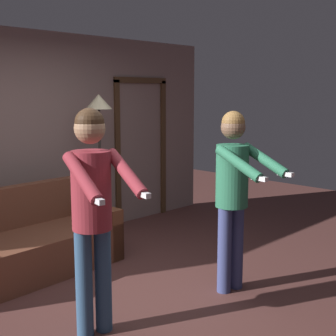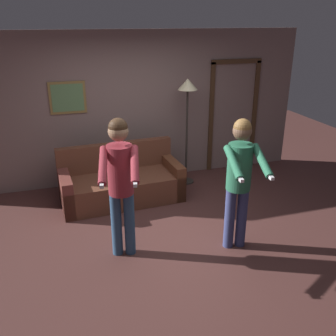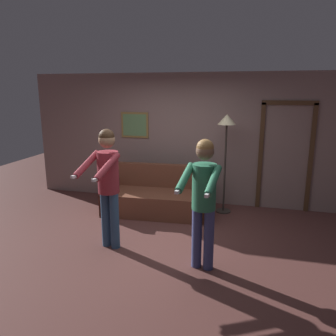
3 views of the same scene
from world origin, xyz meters
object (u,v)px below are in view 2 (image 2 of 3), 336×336
(couch, at_px, (121,183))
(person_standing_right, at_px, (240,173))
(torchiere_lamp, at_px, (187,98))
(person_standing_left, at_px, (120,176))

(couch, relative_size, person_standing_right, 1.15)
(torchiere_lamp, bearing_deg, person_standing_left, -128.40)
(couch, xyz_separation_m, person_standing_right, (1.15, -1.78, 0.75))
(couch, relative_size, person_standing_left, 1.11)
(person_standing_left, height_order, person_standing_right, person_standing_left)
(torchiere_lamp, xyz_separation_m, person_standing_left, (-1.49, -1.88, -0.47))
(couch, relative_size, torchiere_lamp, 1.06)
(torchiere_lamp, distance_m, person_standing_right, 2.19)
(couch, xyz_separation_m, person_standing_left, (-0.25, -1.53, 0.79))
(person_standing_left, relative_size, person_standing_right, 1.03)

